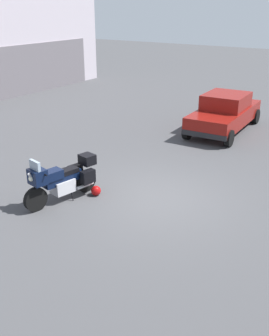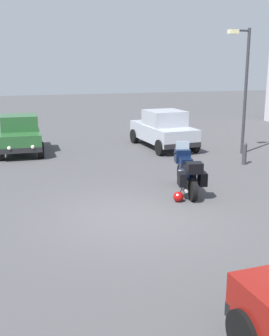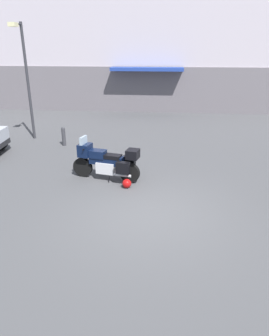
{
  "view_description": "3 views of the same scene",
  "coord_description": "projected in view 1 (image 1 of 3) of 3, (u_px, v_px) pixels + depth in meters",
  "views": [
    {
      "loc": [
        -8.55,
        -4.9,
        5.0
      ],
      "look_at": [
        -0.51,
        0.35,
        1.01
      ],
      "focal_mm": 42.76,
      "sensor_mm": 36.0,
      "label": 1
    },
    {
      "loc": [
        9.25,
        -2.85,
        3.67
      ],
      "look_at": [
        -0.95,
        0.32,
        0.97
      ],
      "focal_mm": 45.12,
      "sensor_mm": 36.0,
      "label": 2
    },
    {
      "loc": [
        0.36,
        -6.97,
        4.01
      ],
      "look_at": [
        -0.42,
        0.67,
        0.98
      ],
      "focal_mm": 33.15,
      "sensor_mm": 36.0,
      "label": 3
    }
  ],
  "objects": [
    {
      "name": "car_sedan_far",
      "position": [
        225.0,
        112.0,
        16.52
      ],
      "size": [
        4.63,
        2.06,
        1.56
      ],
      "rotation": [
        0.0,
        0.0,
        0.04
      ],
      "color": "maroon",
      "rests_on": "ground"
    },
    {
      "name": "motorcycle",
      "position": [
        62.0,
        179.0,
        10.69
      ],
      "size": [
        2.24,
        0.99,
        1.36
      ],
      "rotation": [
        0.0,
        0.0,
        2.93
      ],
      "color": "black",
      "rests_on": "ground"
    },
    {
      "name": "helmet",
      "position": [
        96.0,
        191.0,
        11.14
      ],
      "size": [
        0.28,
        0.28,
        0.28
      ],
      "primitive_type": "sphere",
      "color": "#990C0C",
      "rests_on": "ground"
    },
    {
      "name": "ground_plane",
      "position": [
        155.0,
        198.0,
        11.01
      ],
      "size": [
        80.0,
        80.0,
        0.0
      ],
      "primitive_type": "plane",
      "color": "#424244"
    }
  ]
}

